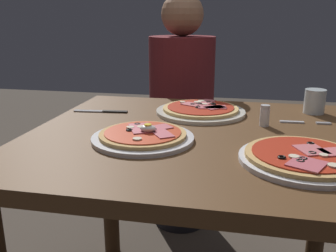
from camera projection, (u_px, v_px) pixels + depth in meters
dining_table at (201, 171)px, 1.11m from camera, size 1.01×0.90×0.74m
pizza_foreground at (143, 136)px, 1.01m from camera, size 0.28×0.28×0.05m
pizza_across_left at (303, 158)px, 0.85m from camera, size 0.30×0.30×0.03m
pizza_across_right at (201, 110)px, 1.29m from camera, size 0.31×0.31×0.03m
water_glass_near at (314, 103)px, 1.29m from camera, size 0.07×0.07×0.09m
fork at (301, 122)px, 1.17m from camera, size 0.16×0.02×0.00m
knife at (104, 111)px, 1.31m from camera, size 0.20×0.04×0.01m
salt_shaker at (265, 116)px, 1.14m from camera, size 0.03×0.03×0.07m
diner_person at (181, 121)px, 1.85m from camera, size 0.32×0.32×1.18m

